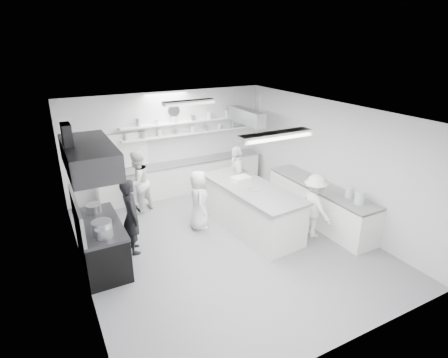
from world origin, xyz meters
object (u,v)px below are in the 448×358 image
right_counter (319,204)px  cook_back (137,182)px  prep_island (251,208)px  stove (102,245)px  back_counter (183,177)px  cook_stove (132,216)px

right_counter → cook_back: cook_back is taller
prep_island → stove: bearing=173.5°
back_counter → prep_island: bearing=-78.1°
stove → back_counter: size_ratio=0.36×
back_counter → right_counter: size_ratio=1.52×
stove → cook_back: 2.50m
prep_island → cook_back: 3.09m
right_counter → cook_back: 4.76m
stove → back_counter: (2.90, 2.80, 0.01)m
prep_island → cook_back: cook_back is taller
stove → right_counter: size_ratio=0.55×
cook_stove → cook_back: size_ratio=1.00×
back_counter → cook_stove: size_ratio=2.96×
stove → cook_back: (1.34, 2.07, 0.40)m
right_counter → cook_stove: size_ratio=1.95×
prep_island → cook_back: (-2.17, 2.17, 0.33)m
stove → back_counter: bearing=44.0°
stove → cook_stove: bearing=16.5°
stove → right_counter: (5.25, -0.60, 0.02)m
prep_island → cook_back: bearing=130.1°
stove → prep_island: prep_island is taller
back_counter → cook_stove: 3.42m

